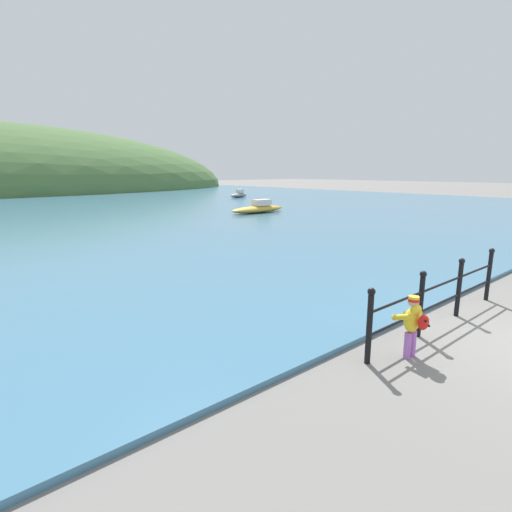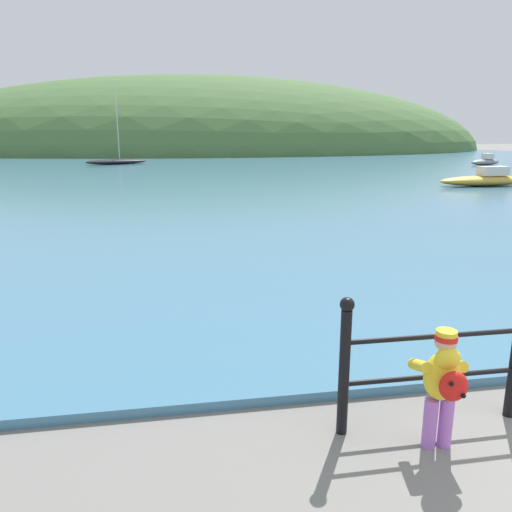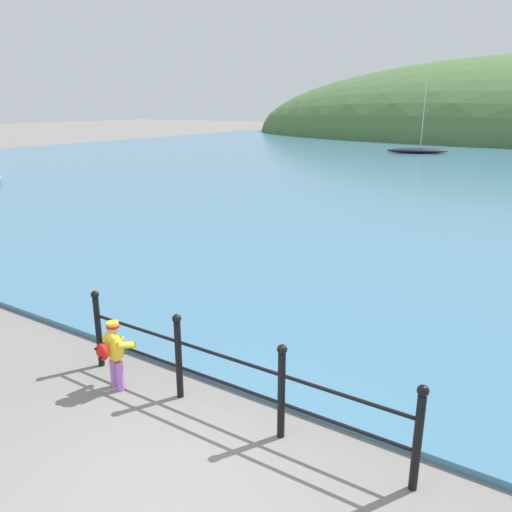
% 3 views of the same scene
% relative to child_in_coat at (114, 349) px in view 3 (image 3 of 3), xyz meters
% --- Properties ---
extents(ground_plane, '(200.00, 200.00, 0.00)m').
position_rel_child_in_coat_xyz_m(ground_plane, '(1.99, -1.17, -0.61)').
color(ground_plane, slate).
extents(iron_railing, '(4.82, 0.12, 1.21)m').
position_rel_child_in_coat_xyz_m(iron_railing, '(1.66, 0.33, 0.04)').
color(iron_railing, black).
rests_on(iron_railing, ground).
extents(child_in_coat, '(0.41, 0.55, 1.00)m').
position_rel_child_in_coat_xyz_m(child_in_coat, '(0.00, 0.00, 0.00)').
color(child_in_coat, '#AD66C6').
rests_on(child_in_coat, ground).
extents(boat_nearest_quay, '(4.81, 2.95, 5.56)m').
position_rel_child_in_coat_xyz_m(boat_nearest_quay, '(-6.07, 36.77, -0.28)').
color(boat_nearest_quay, black).
rests_on(boat_nearest_quay, water).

